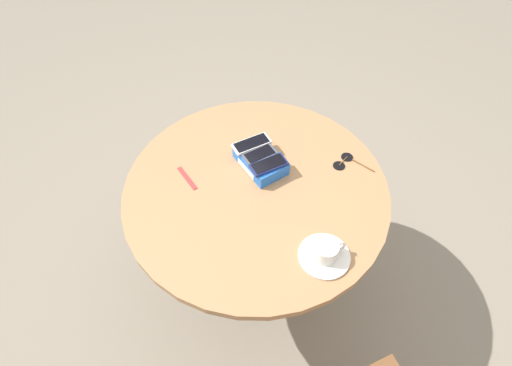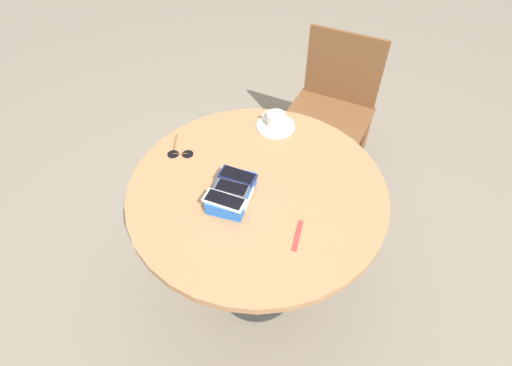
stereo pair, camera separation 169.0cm
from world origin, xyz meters
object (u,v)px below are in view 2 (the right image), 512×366
phone_white (223,200)px  coffee_cup (274,119)px  phone_gray (230,188)px  chair_near_window (329,111)px  sunglasses (179,153)px  saucer (275,126)px  phone_navy (236,175)px  lanyard_strap (296,235)px  round_table (256,206)px  phone_box (231,193)px

phone_white → coffee_cup: coffee_cup is taller
phone_gray → chair_near_window: chair_near_window is taller
phone_gray → sunglasses: (0.24, 0.22, -0.05)m
phone_white → saucer: (0.46, -0.19, -0.05)m
phone_white → saucer: size_ratio=0.94×
phone_gray → saucer: (0.40, -0.16, -0.05)m
phone_white → coffee_cup: size_ratio=1.58×
phone_navy → lanyard_strap: 0.30m
phone_navy → coffee_cup: (0.34, -0.14, -0.02)m
saucer → chair_near_window: size_ratio=0.19×
phone_navy → coffee_cup: bearing=-23.0°
round_table → phone_box: bearing=121.2°
coffee_cup → chair_near_window: chair_near_window is taller
phone_gray → coffee_cup: 0.43m
phone_gray → lanyard_strap: size_ratio=1.04×
round_table → saucer: 0.37m
round_table → phone_box: (-0.05, 0.09, 0.14)m
phone_white → lanyard_strap: (-0.10, -0.24, -0.06)m
phone_gray → sunglasses: 0.33m
round_table → chair_near_window: size_ratio=1.12×
coffee_cup → round_table: bearing=167.8°
phone_navy → chair_near_window: bearing=-29.9°
phone_gray → phone_white: bearing=159.4°
phone_box → saucer: phone_box is taller
phone_gray → sunglasses: bearing=42.7°
phone_gray → phone_navy: phone_navy is taller
phone_box → phone_gray: bearing=-165.5°
round_table → coffee_cup: size_ratio=9.70×
phone_navy → sunglasses: (0.17, 0.24, -0.06)m
lanyard_strap → sunglasses: sunglasses is taller
coffee_cup → chair_near_window: bearing=-34.3°
saucer → round_table: bearing=167.4°
saucer → phone_navy: bearing=156.7°
phone_navy → coffee_cup: size_ratio=1.48×
coffee_cup → sunglasses: size_ratio=0.70×
sunglasses → saucer: bearing=-66.7°
phone_navy → sunglasses: 0.30m
phone_box → coffee_cup: bearing=-22.3°
phone_white → sunglasses: (0.29, 0.20, -0.06)m
phone_navy → chair_near_window: chair_near_window is taller
phone_navy → sunglasses: phone_navy is taller
phone_navy → chair_near_window: (0.82, -0.47, -0.33)m
phone_box → phone_gray: (-0.00, -0.00, 0.03)m
phone_box → phone_navy: (0.06, -0.02, 0.03)m
phone_box → phone_white: (-0.06, 0.02, 0.03)m
phone_white → chair_near_window: bearing=-28.6°
chair_near_window → phone_gray: bearing=150.9°
phone_white → saucer: 0.50m
phone_box → saucer: bearing=-22.6°
phone_box → chair_near_window: 1.05m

